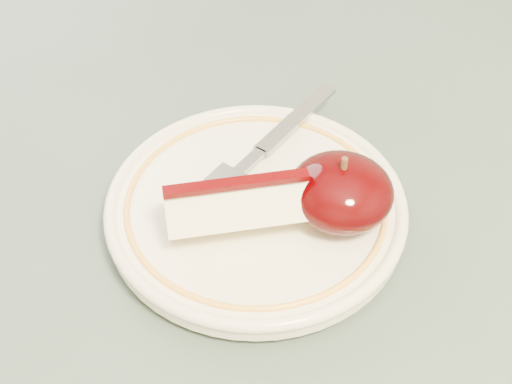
% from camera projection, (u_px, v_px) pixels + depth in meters
% --- Properties ---
extents(table, '(0.90, 0.90, 0.75)m').
position_uv_depth(table, '(189.00, 259.00, 0.57)').
color(table, brown).
rests_on(table, ground).
extents(plate, '(0.20, 0.20, 0.02)m').
position_uv_depth(plate, '(256.00, 207.00, 0.47)').
color(plate, beige).
rests_on(plate, table).
extents(apple_half, '(0.07, 0.06, 0.05)m').
position_uv_depth(apple_half, '(341.00, 192.00, 0.45)').
color(apple_half, black).
rests_on(apple_half, plate).
extents(apple_wedge, '(0.10, 0.07, 0.04)m').
position_uv_depth(apple_wedge, '(237.00, 206.00, 0.44)').
color(apple_wedge, beige).
rests_on(apple_wedge, plate).
extents(fork, '(0.08, 0.17, 0.00)m').
position_uv_depth(fork, '(260.00, 153.00, 0.50)').
color(fork, gray).
rests_on(fork, plate).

